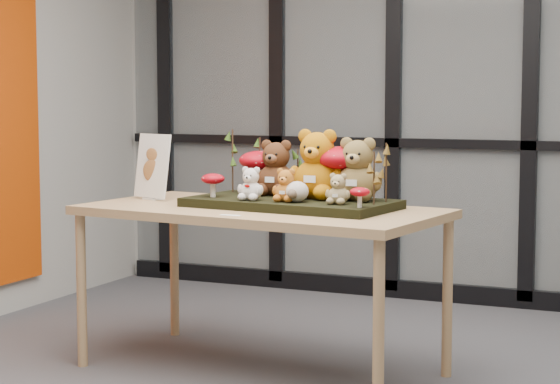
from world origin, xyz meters
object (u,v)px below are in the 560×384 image
at_px(mushroom_back_left, 260,170).
at_px(mushroom_back_right, 342,170).
at_px(bear_tan_back, 358,166).
at_px(sign_holder, 152,168).
at_px(bear_brown_medium, 276,165).
at_px(diorama_tray, 291,203).
at_px(display_table, 261,221).
at_px(mushroom_front_left, 213,184).
at_px(mushroom_front_right, 360,196).
at_px(bear_pooh_yellow, 317,160).
at_px(bear_beige_small, 338,187).
at_px(bear_white_bow, 251,182).
at_px(bear_small_yellow, 286,183).
at_px(plush_cream_hedgehog, 297,191).

height_order(mushroom_back_left, mushroom_back_right, mushroom_back_right).
distance_m(bear_tan_back, sign_holder, 1.14).
distance_m(bear_brown_medium, mushroom_back_left, 0.15).
height_order(diorama_tray, mushroom_back_left, mushroom_back_left).
bearing_deg(display_table, diorama_tray, 26.57).
height_order(diorama_tray, bear_brown_medium, bear_brown_medium).
height_order(mushroom_front_left, sign_holder, sign_holder).
height_order(bear_brown_medium, mushroom_front_right, bear_brown_medium).
bearing_deg(bear_tan_back, mushroom_front_right, -61.52).
distance_m(bear_pooh_yellow, mushroom_back_left, 0.41).
distance_m(bear_brown_medium, mushroom_back_right, 0.36).
relative_size(bear_brown_medium, bear_beige_small, 1.94).
bearing_deg(bear_white_bow, diorama_tray, 47.68).
xyz_separation_m(bear_small_yellow, bear_white_bow, (-0.18, -0.01, 0.00)).
bearing_deg(mushroom_back_left, diorama_tray, -38.48).
height_order(bear_brown_medium, mushroom_back_right, bear_brown_medium).
distance_m(bear_tan_back, mushroom_back_right, 0.11).
distance_m(bear_small_yellow, sign_holder, 0.87).
xyz_separation_m(plush_cream_hedgehog, mushroom_front_left, (-0.47, 0.05, 0.01)).
height_order(bear_tan_back, plush_cream_hedgehog, bear_tan_back).
bearing_deg(bear_tan_back, bear_beige_small, -91.58).
relative_size(diorama_tray, bear_tan_back, 3.01).
bearing_deg(bear_pooh_yellow, bear_white_bow, -135.30).
distance_m(bear_pooh_yellow, mushroom_back_right, 0.13).
distance_m(bear_white_bow, bear_beige_small, 0.45).
height_order(bear_white_bow, mushroom_back_right, mushroom_back_right).
relative_size(bear_white_bow, bear_beige_small, 1.12).
relative_size(mushroom_back_left, sign_holder, 0.70).
bearing_deg(bear_tan_back, mushroom_back_right, 161.25).
bearing_deg(mushroom_front_right, plush_cream_hedgehog, 164.97).
height_order(mushroom_front_right, sign_holder, sign_holder).
distance_m(diorama_tray, bear_small_yellow, 0.17).
bearing_deg(bear_beige_small, mushroom_back_left, 156.13).
bearing_deg(plush_cream_hedgehog, mushroom_front_left, -178.83).
bearing_deg(bear_beige_small, bear_tan_back, 88.42).
xyz_separation_m(bear_pooh_yellow, mushroom_front_left, (-0.50, -0.15, -0.12)).
xyz_separation_m(bear_pooh_yellow, bear_brown_medium, (-0.25, 0.06, -0.03)).
relative_size(bear_white_bow, mushroom_back_left, 0.74).
distance_m(bear_pooh_yellow, mushroom_front_left, 0.54).
height_order(bear_pooh_yellow, bear_beige_small, bear_pooh_yellow).
distance_m(bear_white_bow, sign_holder, 0.69).
relative_size(diorama_tray, plush_cream_hedgehog, 9.11).
relative_size(plush_cream_hedgehog, mushroom_back_left, 0.46).
distance_m(display_table, mushroom_front_left, 0.31).
xyz_separation_m(display_table, plush_cream_hedgehog, (0.22, -0.08, 0.16)).
bearing_deg(bear_brown_medium, mushroom_back_right, 3.59).
height_order(bear_small_yellow, sign_holder, sign_holder).
bearing_deg(diorama_tray, plush_cream_hedgehog, -48.58).
relative_size(display_table, bear_brown_medium, 5.99).
bearing_deg(mushroom_back_right, display_table, -156.18).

